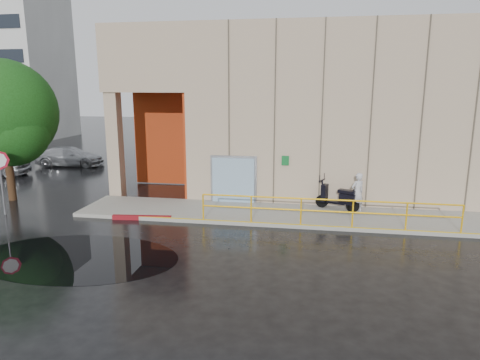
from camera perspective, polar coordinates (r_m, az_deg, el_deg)
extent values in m
plane|color=black|center=(14.04, -6.11, -9.71)|extent=(120.00, 120.00, 0.00)
cube|color=gray|center=(17.79, 10.45, -4.79)|extent=(20.00, 3.00, 0.15)
cube|color=tan|center=(23.67, 15.54, 8.86)|extent=(16.00, 10.00, 8.00)
cube|color=tan|center=(24.74, -8.66, 15.09)|extent=(4.00, 10.00, 3.00)
cube|color=tan|center=(21.21, -16.30, 4.39)|extent=(0.60, 0.60, 5.00)
cube|color=#AE3310|center=(23.45, -9.48, 5.43)|extent=(3.80, 0.15, 4.90)
cube|color=#AE3310|center=(21.22, -6.01, 4.82)|extent=(0.10, 3.50, 4.90)
cube|color=#8FADC3|center=(19.15, -0.91, -0.03)|extent=(1.90, 0.10, 2.00)
cube|color=slate|center=(19.23, -0.86, 0.02)|extent=(2.10, 0.06, 2.20)
cube|color=#0C5822|center=(18.75, 6.05, 2.59)|extent=(0.32, 0.04, 0.42)
cylinder|color=#F2AF0C|center=(16.21, 11.54, -2.58)|extent=(9.50, 0.06, 0.06)
cylinder|color=#F2AF0C|center=(16.33, 11.47, -4.11)|extent=(9.50, 0.06, 0.06)
cube|color=#B5B6B1|center=(51.43, -29.25, 13.32)|extent=(12.00, 8.00, 15.00)
imported|color=#B4B3B8|center=(18.28, 15.39, -1.63)|extent=(0.72, 0.67, 1.66)
cylinder|color=black|center=(18.78, 10.85, -2.79)|extent=(0.54, 0.32, 0.54)
cylinder|color=black|center=(18.32, 14.78, -3.37)|extent=(0.54, 0.32, 0.54)
cylinder|color=slate|center=(20.28, -29.14, -0.83)|extent=(0.08, 0.08, 2.36)
cube|color=maroon|center=(17.73, -12.95, -4.91)|extent=(2.41, 0.42, 0.18)
cube|color=black|center=(14.60, -20.86, -9.58)|extent=(6.52, 4.06, 0.01)
imported|color=#9EA0A5|center=(31.08, -21.76, 2.94)|extent=(4.68, 2.37, 1.30)
cylinder|color=black|center=(22.71, -28.35, 0.93)|extent=(0.36, 0.36, 2.69)
sphere|color=#265B1A|center=(22.40, -29.07, 7.91)|extent=(4.78, 4.78, 4.78)
sphere|color=#265B1A|center=(21.82, -28.18, 6.03)|extent=(3.35, 3.35, 3.35)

